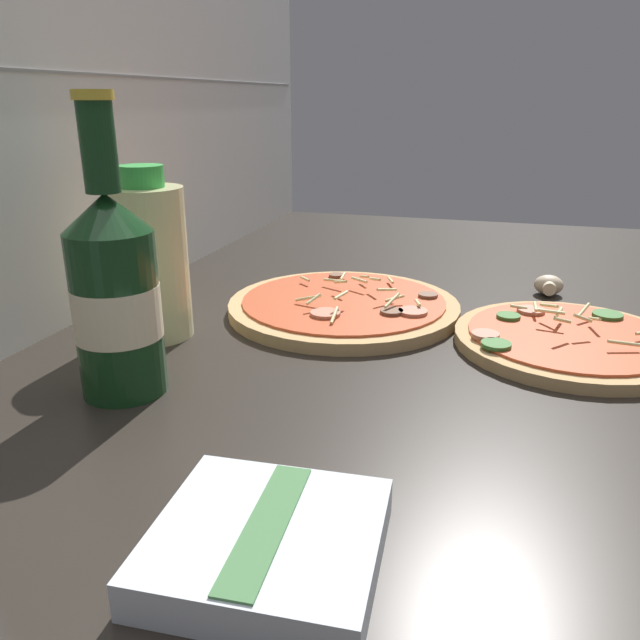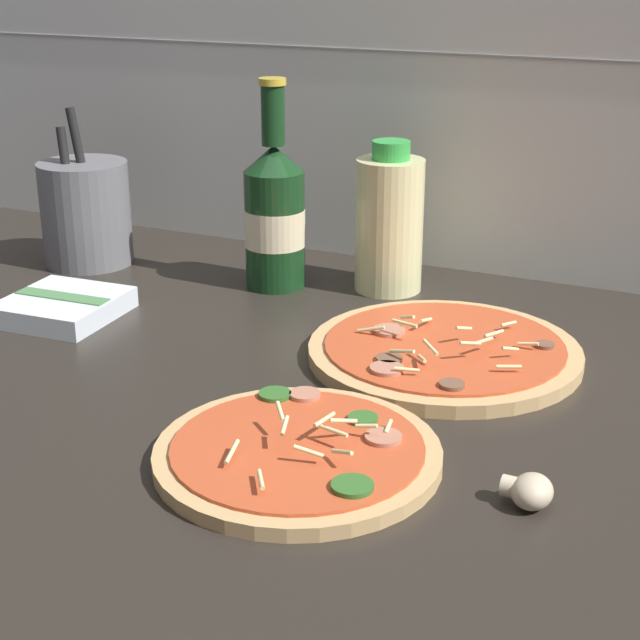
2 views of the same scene
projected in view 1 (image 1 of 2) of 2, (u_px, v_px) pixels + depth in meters
The scene contains 8 objects.
counter_slab at pixel (465, 381), 60.95cm from camera, with size 160.00×90.00×2.50cm.
tile_backsplash at pixel (31, 71), 63.37cm from camera, with size 160.00×1.13×60.00cm.
pizza_near at pixel (569, 340), 65.91cm from camera, with size 23.96×23.96×4.12cm.
pizza_far at pixel (344, 306), 76.43cm from camera, with size 28.17×28.17×3.88cm.
beer_bottle at pixel (115, 293), 53.21cm from camera, with size 7.50×7.50×25.55cm.
oil_bottle at pixel (149, 261), 66.50cm from camera, with size 8.27×8.27×18.46cm.
mushroom_left at pixel (549, 285), 83.18cm from camera, with size 3.95×3.76×2.63cm.
dish_towel at pixel (268, 543), 35.16cm from camera, with size 12.86×13.33×2.56cm.
Camera 1 is at (-57.13, -2.01, 27.42)cm, focal length 35.00 mm.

